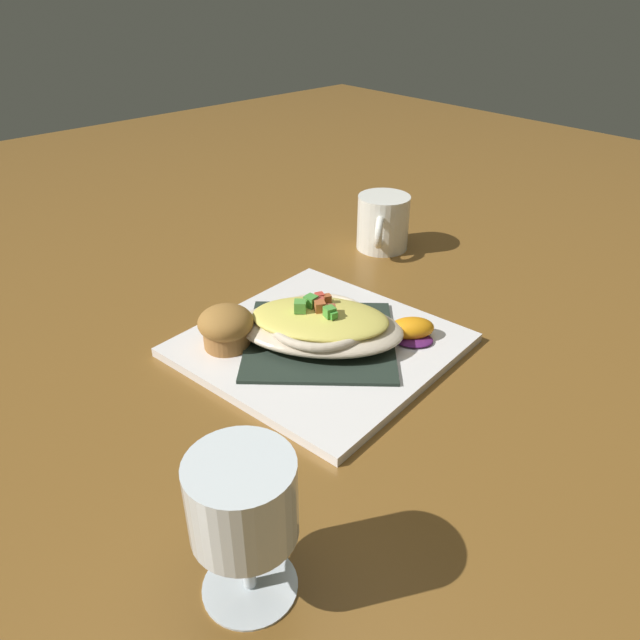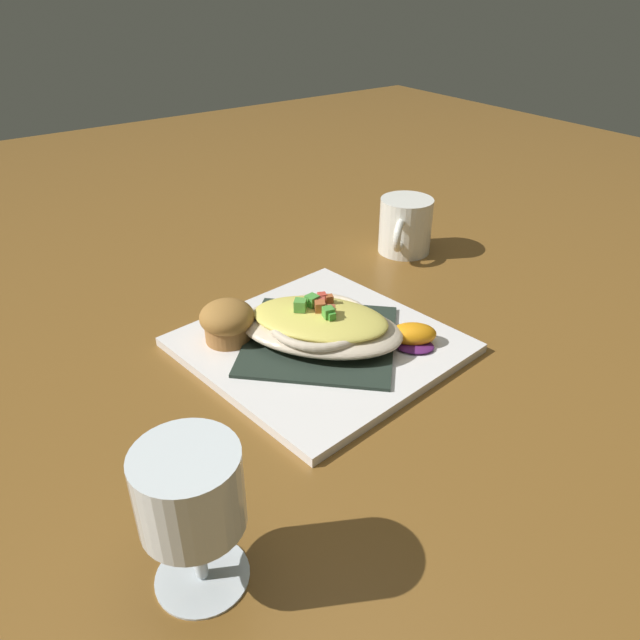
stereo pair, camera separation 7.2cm
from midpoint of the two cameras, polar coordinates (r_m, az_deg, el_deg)
name	(u,v)px [view 2 (the right image)]	position (r m, az deg, el deg)	size (l,w,h in m)	color
ground_plane	(320,349)	(0.74, 2.78, -2.81)	(2.60, 2.60, 0.00)	brown
square_plate	(320,345)	(0.74, 2.79, -2.45)	(0.29, 0.29, 0.01)	white
folded_napkin	(320,340)	(0.74, 2.81, -1.95)	(0.18, 0.18, 0.00)	#232F27
gratin_dish	(320,324)	(0.72, 2.85, -0.47)	(0.23, 0.22, 0.05)	beige
muffin	(227,321)	(0.73, -5.99, -0.18)	(0.07, 0.07, 0.05)	#A66C36
orange_garnish	(413,336)	(0.74, 11.56, -1.56)	(0.07, 0.07, 0.03)	#551C5B
coffee_mug	(405,229)	(1.00, 10.12, 8.43)	(0.09, 0.10, 0.09)	white
stemmed_glass	(190,498)	(0.44, -7.46, -16.55)	(0.08, 0.08, 0.13)	white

